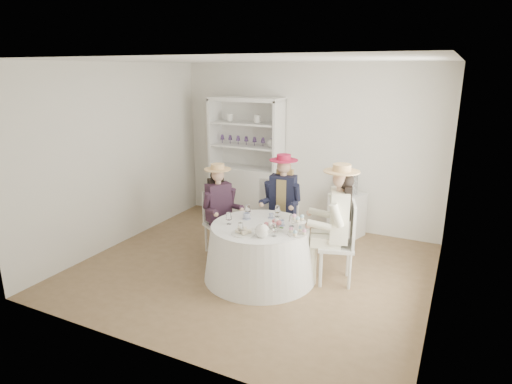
% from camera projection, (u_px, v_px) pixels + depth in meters
% --- Properties ---
extents(ground, '(4.50, 4.50, 0.00)m').
position_uv_depth(ground, '(253.00, 268.00, 5.79)').
color(ground, brown).
rests_on(ground, ground).
extents(ceiling, '(4.50, 4.50, 0.00)m').
position_uv_depth(ceiling, '(252.00, 60.00, 5.05)').
color(ceiling, white).
rests_on(ceiling, wall_back).
extents(wall_back, '(4.50, 0.00, 4.50)m').
position_uv_depth(wall_back, '(306.00, 147.00, 7.15)').
color(wall_back, white).
rests_on(wall_back, ground).
extents(wall_front, '(4.50, 0.00, 4.50)m').
position_uv_depth(wall_front, '(149.00, 219.00, 3.69)').
color(wall_front, white).
rests_on(wall_front, ground).
extents(wall_left, '(0.00, 4.50, 4.50)m').
position_uv_depth(wall_left, '(118.00, 156.00, 6.37)').
color(wall_left, white).
rests_on(wall_left, ground).
extents(wall_right, '(0.00, 4.50, 4.50)m').
position_uv_depth(wall_right, '(445.00, 193.00, 4.47)').
color(wall_right, white).
rests_on(wall_right, ground).
extents(tea_table, '(1.44, 1.44, 0.71)m').
position_uv_depth(tea_table, '(260.00, 251.00, 5.47)').
color(tea_table, white).
rests_on(tea_table, ground).
extents(hutch, '(1.45, 0.96, 2.14)m').
position_uv_depth(hutch, '(247.00, 177.00, 7.53)').
color(hutch, silver).
rests_on(hutch, ground).
extents(side_table, '(0.58, 0.58, 0.70)m').
position_uv_depth(side_table, '(347.00, 215.00, 6.85)').
color(side_table, silver).
rests_on(side_table, ground).
extents(hatbox, '(0.35, 0.35, 0.28)m').
position_uv_depth(hatbox, '(349.00, 185.00, 6.72)').
color(hatbox, black).
rests_on(hatbox, side_table).
extents(guest_left, '(0.57, 0.53, 1.33)m').
position_uv_depth(guest_left, '(219.00, 204.00, 6.08)').
color(guest_left, silver).
rests_on(guest_left, ground).
extents(guest_mid, '(0.53, 0.55, 1.44)m').
position_uv_depth(guest_mid, '(283.00, 197.00, 6.19)').
color(guest_mid, silver).
rests_on(guest_mid, ground).
extents(guest_right, '(0.62, 0.58, 1.52)m').
position_uv_depth(guest_right, '(337.00, 217.00, 5.20)').
color(guest_right, silver).
rests_on(guest_right, ground).
extents(spare_chair, '(0.42, 0.42, 1.00)m').
position_uv_depth(spare_chair, '(274.00, 206.00, 6.66)').
color(spare_chair, silver).
rests_on(spare_chair, ground).
extents(teacup_a, '(0.10, 0.10, 0.08)m').
position_uv_depth(teacup_a, '(247.00, 216.00, 5.57)').
color(teacup_a, white).
rests_on(teacup_a, tea_table).
extents(teacup_b, '(0.08, 0.08, 0.06)m').
position_uv_depth(teacup_b, '(271.00, 216.00, 5.61)').
color(teacup_b, white).
rests_on(teacup_b, tea_table).
extents(teacup_c, '(0.10, 0.10, 0.06)m').
position_uv_depth(teacup_c, '(281.00, 223.00, 5.34)').
color(teacup_c, white).
rests_on(teacup_c, tea_table).
extents(flower_bowl, '(0.26, 0.26, 0.05)m').
position_uv_depth(flower_bowl, '(271.00, 229.00, 5.18)').
color(flower_bowl, white).
rests_on(flower_bowl, tea_table).
extents(flower_arrangement, '(0.17, 0.17, 0.06)m').
position_uv_depth(flower_arrangement, '(274.00, 224.00, 5.18)').
color(flower_arrangement, '#CD6670').
rests_on(flower_arrangement, tea_table).
extents(table_teapot, '(0.24, 0.17, 0.18)m').
position_uv_depth(table_teapot, '(262.00, 231.00, 4.97)').
color(table_teapot, white).
rests_on(table_teapot, tea_table).
extents(sandwich_plate, '(0.29, 0.29, 0.06)m').
position_uv_depth(sandwich_plate, '(244.00, 233.00, 5.08)').
color(sandwich_plate, white).
rests_on(sandwich_plate, tea_table).
extents(cupcake_stand, '(0.25, 0.25, 0.23)m').
position_uv_depth(cupcake_stand, '(298.00, 228.00, 5.05)').
color(cupcake_stand, white).
rests_on(cupcake_stand, tea_table).
extents(stemware_set, '(0.83, 0.86, 0.15)m').
position_uv_depth(stemware_set, '(260.00, 220.00, 5.35)').
color(stemware_set, white).
rests_on(stemware_set, tea_table).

